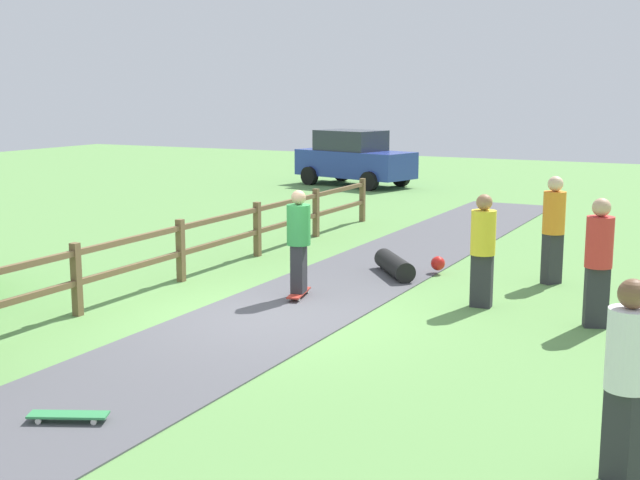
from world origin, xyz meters
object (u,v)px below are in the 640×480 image
Objects in this scene: skateboard_loose at (68,415)px; bystander_white at (628,372)px; bystander_red at (599,256)px; bystander_yellow at (483,245)px; parked_car_blue at (354,158)px; bystander_orange at (554,224)px; skater_riding at (299,238)px; skater_fallen at (398,265)px.

skateboard_loose is 5.35m from bystander_white.
bystander_red reaches higher than bystander_white.
parked_car_blue is (-8.83, 14.40, -0.01)m from bystander_yellow.
bystander_white is (5.15, 1.15, 0.90)m from skateboard_loose.
skateboard_loose is at bearing -110.11° from bystander_yellow.
skateboard_loose is at bearing -72.75° from parked_car_blue.
bystander_red is at bearing -11.92° from bystander_yellow.
bystander_orange reaches higher than bystander_red.
bystander_orange is 7.72m from bystander_white.
skater_riding is 0.39× the size of parked_car_blue.
skater_fallen is 0.76× the size of bystander_white.
skater_fallen is (0.80, 2.28, -0.78)m from skater_riding.
skater_fallen is 2.57m from bystander_yellow.
bystander_orange is 2.74m from bystander_red.
bystander_red is 0.41× the size of parked_car_blue.
skater_fallen is at bearing 87.18° from skateboard_loose.
skater_riding is at bearing -109.37° from skater_fallen.
bystander_yellow is 5.99m from bystander_white.
skater_fallen is 1.68× the size of skateboard_loose.
bystander_red reaches higher than bystander_yellow.
bystander_white is at bearing -78.23° from bystander_red.
bystander_yellow is at bearing -36.75° from skater_fallen.
bystander_yellow is (2.36, 6.44, 0.88)m from skateboard_loose.
parked_car_blue is at bearing 107.25° from skateboard_loose.
parked_car_blue is (-6.06, 15.21, -0.02)m from skater_riding.
bystander_orange is at bearing 73.64° from bystander_yellow.
parked_car_blue is (-10.60, 14.78, -0.06)m from bystander_red.
bystander_yellow is at bearing -58.49° from parked_car_blue.
skater_riding is 2.54m from skater_fallen.
skater_riding is at bearing -68.27° from parked_car_blue.
bystander_white is 22.87m from parked_car_blue.
bystander_white is 5.03m from bystander_red.
bystander_yellow reaches higher than skateboard_loose.
bystander_red is at bearing 101.77° from bystander_white.
bystander_red is (1.77, -0.37, 0.05)m from bystander_yellow.
parked_car_blue is (-11.62, 19.70, -0.03)m from bystander_white.
bystander_red is (3.73, -1.84, 0.82)m from skater_fallen.
bystander_white is (2.17, -7.41, -0.05)m from bystander_orange.
parked_car_blue is at bearing 125.64° from bystander_red.
bystander_orange is at bearing 13.97° from skater_fallen.
skateboard_loose is 0.45× the size of bystander_white.
bystander_red is at bearing -26.26° from skater_fallen.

